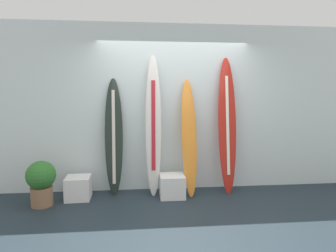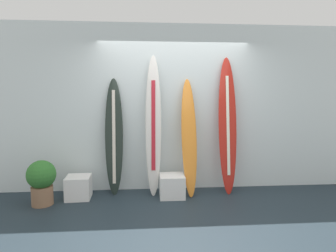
{
  "view_description": "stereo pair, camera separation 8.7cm",
  "coord_description": "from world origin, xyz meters",
  "px_view_note": "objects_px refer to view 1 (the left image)",
  "views": [
    {
      "loc": [
        -0.55,
        -3.54,
        1.62
      ],
      "look_at": [
        -0.12,
        0.95,
        1.12
      ],
      "focal_mm": 30.06,
      "sensor_mm": 36.0,
      "label": 1
    },
    {
      "loc": [
        -0.46,
        -3.54,
        1.62
      ],
      "look_at": [
        -0.12,
        0.95,
        1.12
      ],
      "focal_mm": 30.06,
      "sensor_mm": 36.0,
      "label": 2
    }
  ],
  "objects_px": {
    "surfboard_charcoal": "(114,137)",
    "surfboard_ivory": "(153,125)",
    "surfboard_crimson": "(227,125)",
    "potted_plant": "(41,181)",
    "display_block_left": "(78,188)",
    "surfboard_sunset": "(189,137)",
    "display_block_center": "(172,186)"
  },
  "relations": [
    {
      "from": "surfboard_charcoal",
      "to": "potted_plant",
      "type": "bearing_deg",
      "value": -157.05
    },
    {
      "from": "surfboard_crimson",
      "to": "display_block_left",
      "type": "height_order",
      "value": "surfboard_crimson"
    },
    {
      "from": "surfboard_ivory",
      "to": "surfboard_crimson",
      "type": "relative_size",
      "value": 1.01
    },
    {
      "from": "surfboard_crimson",
      "to": "display_block_left",
      "type": "bearing_deg",
      "value": -176.65
    },
    {
      "from": "surfboard_charcoal",
      "to": "potted_plant",
      "type": "height_order",
      "value": "surfboard_charcoal"
    },
    {
      "from": "surfboard_sunset",
      "to": "potted_plant",
      "type": "height_order",
      "value": "surfboard_sunset"
    },
    {
      "from": "surfboard_crimson",
      "to": "display_block_left",
      "type": "xyz_separation_m",
      "value": [
        -2.41,
        -0.14,
        -0.95
      ]
    },
    {
      "from": "surfboard_sunset",
      "to": "display_block_left",
      "type": "height_order",
      "value": "surfboard_sunset"
    },
    {
      "from": "surfboard_ivory",
      "to": "display_block_left",
      "type": "height_order",
      "value": "surfboard_ivory"
    },
    {
      "from": "surfboard_ivory",
      "to": "display_block_center",
      "type": "xyz_separation_m",
      "value": [
        0.29,
        -0.18,
        -0.96
      ]
    },
    {
      "from": "surfboard_charcoal",
      "to": "potted_plant",
      "type": "xyz_separation_m",
      "value": [
        -1.02,
        -0.43,
        -0.57
      ]
    },
    {
      "from": "surfboard_ivory",
      "to": "potted_plant",
      "type": "height_order",
      "value": "surfboard_ivory"
    },
    {
      "from": "surfboard_charcoal",
      "to": "surfboard_ivory",
      "type": "height_order",
      "value": "surfboard_ivory"
    },
    {
      "from": "potted_plant",
      "to": "display_block_left",
      "type": "bearing_deg",
      "value": 26.02
    },
    {
      "from": "surfboard_crimson",
      "to": "potted_plant",
      "type": "bearing_deg",
      "value": -172.65
    },
    {
      "from": "surfboard_ivory",
      "to": "surfboard_charcoal",
      "type": "bearing_deg",
      "value": 174.49
    },
    {
      "from": "surfboard_ivory",
      "to": "display_block_center",
      "type": "height_order",
      "value": "surfboard_ivory"
    },
    {
      "from": "surfboard_crimson",
      "to": "display_block_center",
      "type": "bearing_deg",
      "value": -169.03
    },
    {
      "from": "surfboard_sunset",
      "to": "display_block_left",
      "type": "bearing_deg",
      "value": -177.17
    },
    {
      "from": "potted_plant",
      "to": "surfboard_ivory",
      "type": "bearing_deg",
      "value": 12.57
    },
    {
      "from": "surfboard_charcoal",
      "to": "surfboard_ivory",
      "type": "relative_size",
      "value": 0.83
    },
    {
      "from": "surfboard_crimson",
      "to": "potted_plant",
      "type": "xyz_separation_m",
      "value": [
        -2.88,
        -0.37,
        -0.75
      ]
    },
    {
      "from": "surfboard_charcoal",
      "to": "display_block_center",
      "type": "distance_m",
      "value": 1.23
    },
    {
      "from": "display_block_left",
      "to": "surfboard_charcoal",
      "type": "bearing_deg",
      "value": 20.17
    },
    {
      "from": "surfboard_crimson",
      "to": "surfboard_ivory",
      "type": "bearing_deg",
      "value": -179.89
    },
    {
      "from": "surfboard_charcoal",
      "to": "surfboard_crimson",
      "type": "relative_size",
      "value": 0.84
    },
    {
      "from": "surfboard_sunset",
      "to": "potted_plant",
      "type": "bearing_deg",
      "value": -171.9
    },
    {
      "from": "surfboard_ivory",
      "to": "surfboard_crimson",
      "type": "xyz_separation_m",
      "value": [
        1.23,
        0.0,
        -0.01
      ]
    },
    {
      "from": "surfboard_charcoal",
      "to": "potted_plant",
      "type": "relative_size",
      "value": 2.84
    },
    {
      "from": "surfboard_crimson",
      "to": "potted_plant",
      "type": "height_order",
      "value": "surfboard_crimson"
    },
    {
      "from": "display_block_left",
      "to": "display_block_center",
      "type": "bearing_deg",
      "value": -1.59
    },
    {
      "from": "surfboard_sunset",
      "to": "surfboard_ivory",
      "type": "bearing_deg",
      "value": 174.91
    }
  ]
}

